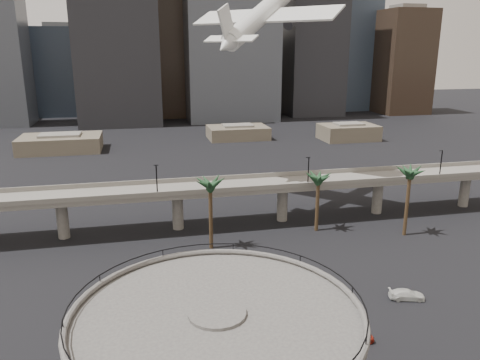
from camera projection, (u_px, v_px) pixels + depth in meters
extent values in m
torus|color=#494644|center=(218.00, 358.00, 35.87)|extent=(22.20, 22.20, 0.50)
torus|color=black|center=(218.00, 349.00, 35.66)|extent=(21.80, 21.80, 0.10)
cylinder|color=#494644|center=(217.00, 317.00, 34.93)|extent=(22.00, 22.00, 0.45)
torus|color=#494644|center=(217.00, 312.00, 34.80)|extent=(22.20, 22.20, 0.50)
torus|color=black|center=(217.00, 302.00, 34.58)|extent=(21.80, 21.80, 0.10)
cube|color=#68645C|center=(231.00, 187.00, 95.20)|extent=(130.00, 9.00, 0.90)
cube|color=#68645C|center=(236.00, 189.00, 90.73)|extent=(130.00, 0.30, 1.00)
cube|color=#68645C|center=(227.00, 178.00, 99.19)|extent=(130.00, 0.30, 1.00)
cylinder|color=#68645C|center=(63.00, 219.00, 89.45)|extent=(2.20, 2.20, 8.00)
cylinder|color=#68645C|center=(178.00, 211.00, 94.04)|extent=(2.20, 2.20, 8.00)
cylinder|color=#68645C|center=(282.00, 203.00, 98.63)|extent=(2.20, 2.20, 8.00)
cylinder|color=#68645C|center=(377.00, 196.00, 103.22)|extent=(2.20, 2.20, 8.00)
cylinder|color=#68645C|center=(465.00, 190.00, 107.81)|extent=(2.20, 2.20, 8.00)
cylinder|color=black|center=(157.00, 180.00, 87.37)|extent=(0.24, 0.24, 6.00)
cylinder|color=black|center=(308.00, 172.00, 93.63)|extent=(0.24, 0.24, 6.00)
cylinder|color=black|center=(441.00, 164.00, 99.89)|extent=(0.24, 0.24, 6.00)
cylinder|color=#402C1B|center=(211.00, 217.00, 84.13)|extent=(0.70, 0.70, 12.15)
ellipsoid|color=#1B3B21|center=(210.00, 182.00, 82.39)|extent=(4.40, 4.40, 2.00)
cylinder|color=#402C1B|center=(317.00, 205.00, 92.66)|extent=(0.70, 0.70, 10.80)
ellipsoid|color=#1B3B21|center=(319.00, 177.00, 91.10)|extent=(4.40, 4.40, 2.00)
cylinder|color=#402C1B|center=(407.00, 204.00, 90.12)|extent=(0.70, 0.70, 12.60)
ellipsoid|color=#1B3B21|center=(410.00, 171.00, 88.32)|extent=(4.40, 4.40, 2.00)
cube|color=brown|center=(61.00, 143.00, 167.15)|extent=(28.00, 18.00, 5.50)
cube|color=#68645C|center=(60.00, 135.00, 166.30)|extent=(14.00, 9.00, 0.80)
cube|color=brown|center=(238.00, 132.00, 190.60)|extent=(24.00, 16.00, 5.00)
cube|color=#68645C|center=(238.00, 125.00, 189.82)|extent=(12.00, 8.00, 0.80)
cube|color=brown|center=(348.00, 132.00, 188.16)|extent=(22.00, 15.00, 6.00)
cube|color=#68645C|center=(349.00, 124.00, 187.24)|extent=(11.00, 7.50, 0.80)
cube|color=#344050|center=(65.00, 72.00, 258.25)|extent=(30.00, 30.00, 46.64)
cube|color=#68645C|center=(61.00, 25.00, 251.66)|extent=(16.50, 16.50, 2.40)
cube|color=black|center=(114.00, 8.00, 214.10)|extent=(38.00, 30.00, 106.88)
cube|color=#32251B|center=(176.00, 33.00, 246.48)|extent=(28.00, 26.00, 87.45)
cube|color=#474C54|center=(230.00, 1.00, 228.97)|extent=(45.00, 32.00, 116.59)
cube|color=#88745E|center=(260.00, 75.00, 277.29)|extent=(24.00, 24.00, 40.81)
cube|color=#68645C|center=(260.00, 37.00, 271.48)|extent=(13.20, 13.20, 2.40)
cube|color=black|center=(314.00, 28.00, 251.66)|extent=(30.00, 28.00, 92.30)
cube|color=#344050|center=(343.00, 52.00, 279.37)|extent=(34.00, 30.00, 68.01)
cube|color=#32251B|center=(403.00, 62.00, 262.65)|extent=(26.00, 26.00, 56.35)
cube|color=#68645C|center=(408.00, 7.00, 254.75)|extent=(14.30, 14.30, 2.40)
cube|color=#88745E|center=(194.00, 78.00, 288.90)|extent=(22.00, 22.00, 36.92)
cube|color=#68645C|center=(193.00, 44.00, 283.61)|extent=(12.10, 12.10, 2.40)
cylinder|color=silver|center=(266.00, 10.00, 98.79)|extent=(23.76, 23.76, 16.84)
cone|color=silver|center=(225.00, 46.00, 88.21)|extent=(6.04, 6.04, 4.85)
cube|color=silver|center=(264.00, 16.00, 98.50)|extent=(28.12, 28.11, 3.42)
cube|color=silver|center=(231.00, 39.00, 89.31)|extent=(9.58, 9.58, 1.38)
cube|color=silver|center=(227.00, 23.00, 87.48)|extent=(4.37, 4.37, 7.00)
cylinder|color=#27272C|center=(243.00, 22.00, 102.90)|extent=(5.19, 5.19, 3.98)
cylinder|color=#27272C|center=(293.00, 21.00, 96.62)|extent=(5.19, 5.19, 3.98)
imported|color=#AD2718|center=(355.00, 337.00, 57.74)|extent=(4.82, 2.15, 1.61)
imported|color=black|center=(322.00, 298.00, 67.17)|extent=(4.58, 3.41, 1.44)
imported|color=silver|center=(407.00, 294.00, 67.97)|extent=(5.45, 3.29, 1.48)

